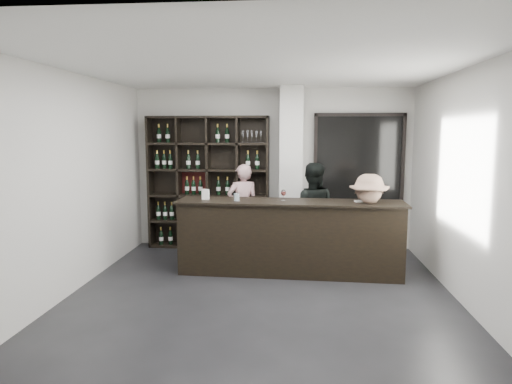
# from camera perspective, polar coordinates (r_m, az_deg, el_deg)

# --- Properties ---
(floor) EXTENTS (5.00, 5.50, 0.01)m
(floor) POSITION_cam_1_polar(r_m,az_deg,el_deg) (5.98, 0.54, -13.28)
(floor) COLOR black
(floor) RESTS_ON ground
(wine_shelf) EXTENTS (2.20, 0.35, 2.40)m
(wine_shelf) POSITION_cam_1_polar(r_m,az_deg,el_deg) (8.34, -5.96, 1.17)
(wine_shelf) COLOR black
(wine_shelf) RESTS_ON floor
(structural_column) EXTENTS (0.40, 0.40, 2.90)m
(structural_column) POSITION_cam_1_polar(r_m,az_deg,el_deg) (8.07, 4.41, 2.76)
(structural_column) COLOR silver
(structural_column) RESTS_ON floor
(glass_panel) EXTENTS (1.60, 0.08, 2.10)m
(glass_panel) POSITION_cam_1_polar(r_m,az_deg,el_deg) (8.37, 12.67, 2.42)
(glass_panel) COLOR black
(glass_panel) RESTS_ON floor
(tasting_counter) EXTENTS (3.36, 0.69, 1.11)m
(tasting_counter) POSITION_cam_1_polar(r_m,az_deg,el_deg) (6.86, 4.20, -5.68)
(tasting_counter) COLOR black
(tasting_counter) RESTS_ON floor
(taster_pink) EXTENTS (0.66, 0.53, 1.56)m
(taster_pink) POSITION_cam_1_polar(r_m,az_deg,el_deg) (8.14, -1.64, -1.95)
(taster_pink) COLOR #CE9D9D
(taster_pink) RESTS_ON floor
(taster_black) EXTENTS (0.85, 0.70, 1.62)m
(taster_black) POSITION_cam_1_polar(r_m,az_deg,el_deg) (7.54, 6.98, -2.50)
(taster_black) COLOR black
(taster_black) RESTS_ON floor
(customer) EXTENTS (0.99, 0.58, 1.52)m
(customer) POSITION_cam_1_polar(r_m,az_deg,el_deg) (6.85, 13.84, -4.15)
(customer) COLOR #95735F
(customer) RESTS_ON floor
(wine_glass) EXTENTS (0.09, 0.09, 0.18)m
(wine_glass) POSITION_cam_1_polar(r_m,az_deg,el_deg) (6.77, 3.45, -0.32)
(wine_glass) COLOR white
(wine_glass) RESTS_ON tasting_counter
(spit_cup) EXTENTS (0.09, 0.09, 0.11)m
(spit_cup) POSITION_cam_1_polar(r_m,az_deg,el_deg) (6.75, -2.45, -0.65)
(spit_cup) COLOR silver
(spit_cup) RESTS_ON tasting_counter
(napkin_stack) EXTENTS (0.14, 0.14, 0.02)m
(napkin_stack) POSITION_cam_1_polar(r_m,az_deg,el_deg) (6.82, 12.75, -1.13)
(napkin_stack) COLOR white
(napkin_stack) RESTS_ON tasting_counter
(card_stand) EXTENTS (0.11, 0.07, 0.15)m
(card_stand) POSITION_cam_1_polar(r_m,az_deg,el_deg) (6.91, -6.33, -0.30)
(card_stand) COLOR white
(card_stand) RESTS_ON tasting_counter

